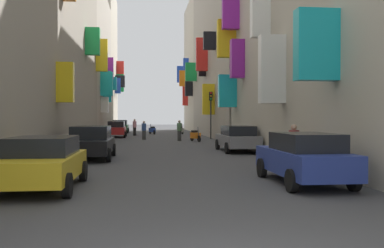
# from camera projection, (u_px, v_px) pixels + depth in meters

# --- Properties ---
(ground_plane) EXTENTS (140.00, 140.00, 0.00)m
(ground_plane) POSITION_uv_depth(u_px,v_px,m) (157.00, 140.00, 34.17)
(ground_plane) COLOR #424244
(building_left_mid_a) EXTENTS (7.09, 15.27, 14.62)m
(building_left_mid_a) POSITION_uv_depth(u_px,v_px,m) (75.00, 64.00, 42.91)
(building_left_mid_a) COLOR #B2A899
(building_left_mid_a) RESTS_ON ground
(building_left_mid_b) EXTENTS (7.31, 12.53, 18.76)m
(building_left_mid_b) POSITION_uv_depth(u_px,v_px,m) (92.00, 61.00, 56.70)
(building_left_mid_b) COLOR #BCB29E
(building_left_mid_b) RESTS_ON ground
(building_right_mid_c) EXTENTS (7.32, 22.08, 16.85)m
(building_right_mid_c) POSITION_uv_depth(u_px,v_px,m) (237.00, 50.00, 41.42)
(building_right_mid_c) COLOR #9E9384
(building_right_mid_c) RESTS_ON ground
(building_right_far) EXTENTS (7.29, 12.42, 17.54)m
(building_right_far) POSITION_uv_depth(u_px,v_px,m) (210.00, 67.00, 58.55)
(building_right_far) COLOR #BCB29E
(building_right_far) RESTS_ON ground
(parked_car_red) EXTENTS (1.83, 4.22, 1.50)m
(parked_car_red) POSITION_uv_depth(u_px,v_px,m) (116.00, 129.00, 39.71)
(parked_car_red) COLOR #B21E1E
(parked_car_red) RESTS_ON ground
(parked_car_grey) EXTENTS (1.86, 4.40, 1.42)m
(parked_car_grey) POSITION_uv_depth(u_px,v_px,m) (237.00, 138.00, 23.25)
(parked_car_grey) COLOR slate
(parked_car_grey) RESTS_ON ground
(parked_car_yellow) EXTENTS (2.00, 4.01, 1.38)m
(parked_car_yellow) POSITION_uv_depth(u_px,v_px,m) (41.00, 161.00, 11.20)
(parked_car_yellow) COLOR gold
(parked_car_yellow) RESTS_ON ground
(parked_car_green) EXTENTS (2.02, 4.12, 1.53)m
(parked_car_green) POSITION_uv_depth(u_px,v_px,m) (120.00, 126.00, 49.88)
(parked_car_green) COLOR #236638
(parked_car_green) RESTS_ON ground
(parked_car_black) EXTENTS (2.00, 4.30, 1.49)m
(parked_car_black) POSITION_uv_depth(u_px,v_px,m) (91.00, 142.00, 19.19)
(parked_car_black) COLOR black
(parked_car_black) RESTS_ON ground
(parked_car_blue) EXTENTS (1.83, 4.13, 1.45)m
(parked_car_blue) POSITION_uv_depth(u_px,v_px,m) (304.00, 157.00, 12.07)
(parked_car_blue) COLOR navy
(parked_car_blue) RESTS_ON ground
(scooter_blue) EXTENTS (0.76, 1.88, 1.13)m
(scooter_blue) POSITION_uv_depth(u_px,v_px,m) (152.00, 130.00, 46.25)
(scooter_blue) COLOR #2D4CAD
(scooter_blue) RESTS_ON ground
(scooter_orange) EXTENTS (0.74, 1.82, 1.13)m
(scooter_orange) POSITION_uv_depth(u_px,v_px,m) (195.00, 135.00, 32.81)
(scooter_orange) COLOR orange
(scooter_orange) RESTS_ON ground
(scooter_silver) EXTENTS (0.79, 1.83, 1.13)m
(scooter_silver) POSITION_uv_depth(u_px,v_px,m) (181.00, 130.00, 45.73)
(scooter_silver) COLOR #ADADB2
(scooter_silver) RESTS_ON ground
(pedestrian_crossing) EXTENTS (0.44, 0.44, 1.64)m
(pedestrian_crossing) POSITION_uv_depth(u_px,v_px,m) (179.00, 131.00, 33.65)
(pedestrian_crossing) COLOR #333333
(pedestrian_crossing) RESTS_ON ground
(pedestrian_near_left) EXTENTS (0.45, 0.45, 1.56)m
(pedestrian_near_left) POSITION_uv_depth(u_px,v_px,m) (144.00, 130.00, 35.44)
(pedestrian_near_left) COLOR #3B3B3B
(pedestrian_near_left) RESTS_ON ground
(pedestrian_near_right) EXTENTS (0.54, 0.54, 1.68)m
(pedestrian_near_right) POSITION_uv_depth(u_px,v_px,m) (135.00, 127.00, 43.00)
(pedestrian_near_right) COLOR black
(pedestrian_near_right) RESTS_ON ground
(pedestrian_mid_street) EXTENTS (0.39, 0.39, 1.64)m
(pedestrian_mid_street) POSITION_uv_depth(u_px,v_px,m) (294.00, 147.00, 15.48)
(pedestrian_mid_street) COLOR #323232
(pedestrian_mid_street) RESTS_ON ground
(traffic_light_near_corner) EXTENTS (0.26, 0.34, 4.05)m
(traffic_light_near_corner) POSITION_uv_depth(u_px,v_px,m) (211.00, 107.00, 36.21)
(traffic_light_near_corner) COLOR #2D2D2D
(traffic_light_near_corner) RESTS_ON ground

